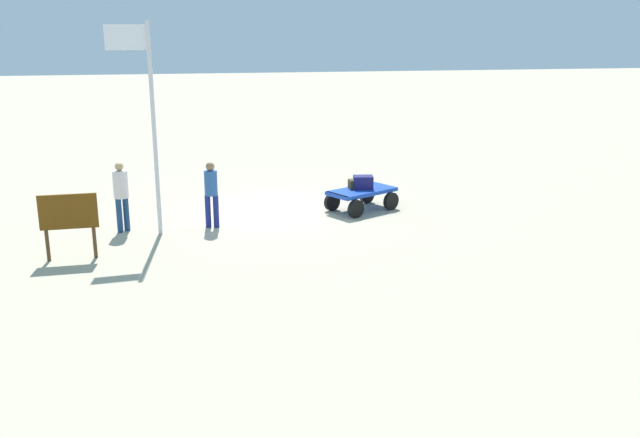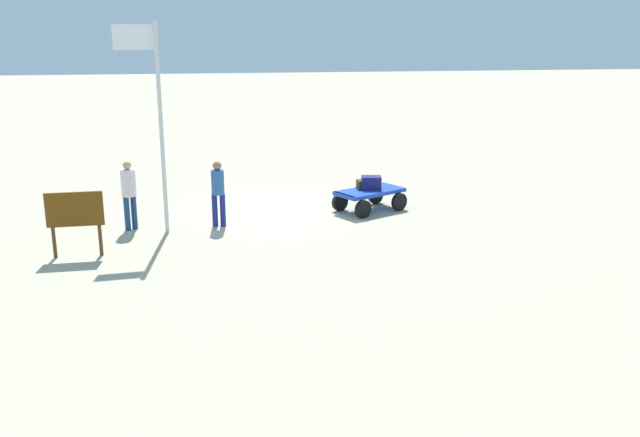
% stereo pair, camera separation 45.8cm
% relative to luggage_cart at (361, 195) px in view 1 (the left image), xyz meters
% --- Properties ---
extents(ground_plane, '(120.00, 120.00, 0.00)m').
position_rel_luggage_cart_xyz_m(ground_plane, '(2.39, -0.47, -0.42)').
color(ground_plane, '#BCAE91').
extents(luggage_cart, '(2.09, 1.80, 0.59)m').
position_rel_luggage_cart_xyz_m(luggage_cart, '(0.00, 0.00, 0.00)').
color(luggage_cart, '#153DAF').
rests_on(luggage_cart, ground).
extents(suitcase_olive, '(0.58, 0.46, 0.35)m').
position_rel_luggage_cart_xyz_m(suitcase_olive, '(-0.07, -0.09, 0.34)').
color(suitcase_olive, '#191954').
rests_on(suitcase_olive, luggage_cart).
extents(suitcase_maroon, '(0.57, 0.32, 0.24)m').
position_rel_luggage_cart_xyz_m(suitcase_maroon, '(0.02, -0.16, 0.28)').
color(suitcase_maroon, '#3C351D').
rests_on(suitcase_maroon, luggage_cart).
extents(worker_lead, '(0.36, 0.36, 1.66)m').
position_rel_luggage_cart_xyz_m(worker_lead, '(4.08, 0.88, 0.53)').
color(worker_lead, navy).
rests_on(worker_lead, ground).
extents(worker_trailing, '(0.50, 0.50, 1.72)m').
position_rel_luggage_cart_xyz_m(worker_trailing, '(6.23, 0.83, 0.59)').
color(worker_trailing, navy).
rests_on(worker_trailing, ground).
extents(flagpole, '(1.01, 0.12, 5.01)m').
position_rel_luggage_cart_xyz_m(flagpole, '(5.46, 1.18, 2.58)').
color(flagpole, silver).
rests_on(flagpole, ground).
extents(signboard, '(1.21, 0.11, 1.44)m').
position_rel_luggage_cart_xyz_m(signboard, '(7.17, 2.80, 0.54)').
color(signboard, '#4C3319').
rests_on(signboard, ground).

